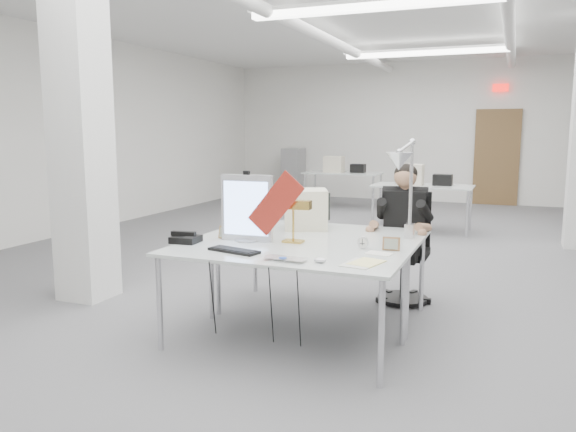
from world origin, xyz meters
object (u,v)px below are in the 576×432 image
object	(u,v)px
architect_lamp	(405,192)
desk_phone	(186,239)
monitor	(247,208)
desk_main	(283,253)
laptop	(283,260)
office_chair	(404,247)
seated_person	(404,211)
bankers_lamp	(293,223)
beige_monitor	(306,209)

from	to	relation	value
architect_lamp	desk_phone	bearing A→B (deg)	179.58
monitor	desk_main	bearing A→B (deg)	-34.37
desk_main	laptop	world-z (taller)	laptop
office_chair	laptop	bearing A→B (deg)	-113.59
seated_person	bankers_lamp	bearing A→B (deg)	-129.82
monitor	laptop	distance (m)	0.84
seated_person	bankers_lamp	xyz separation A→B (m)	(-0.69, -1.11, 0.01)
office_chair	beige_monitor	xyz separation A→B (m)	(-0.81, -0.53, 0.39)
desk_main	monitor	bearing A→B (deg)	148.62
laptop	bankers_lamp	bearing A→B (deg)	108.80
desk_main	architect_lamp	bearing A→B (deg)	38.84
seated_person	desk_phone	xyz separation A→B (m)	(-1.49, -1.44, -0.12)
laptop	beige_monitor	xyz separation A→B (m)	(-0.31, 1.30, 0.17)
office_chair	monitor	bearing A→B (deg)	-138.44
beige_monitor	desk_phone	bearing A→B (deg)	-147.82
office_chair	desk_phone	world-z (taller)	office_chair
office_chair	seated_person	bearing A→B (deg)	-98.21
bankers_lamp	architect_lamp	bearing A→B (deg)	15.33
seated_person	bankers_lamp	size ratio (longest dim) A/B	2.67
desk_main	laptop	xyz separation A→B (m)	(0.13, -0.32, 0.02)
seated_person	architect_lamp	world-z (taller)	architect_lamp
desk_main	laptop	distance (m)	0.35
bankers_lamp	laptop	bearing A→B (deg)	-78.43
seated_person	monitor	xyz separation A→B (m)	(-1.06, -1.20, 0.13)
monitor	beige_monitor	size ratio (longest dim) A/B	1.42
seated_person	monitor	bearing A→B (deg)	-139.59
seated_person	beige_monitor	bearing A→B (deg)	-157.86
desk_main	seated_person	distance (m)	1.59
desk_main	office_chair	xyz separation A→B (m)	(0.64, 1.50, -0.20)
office_chair	bankers_lamp	bearing A→B (deg)	-128.71
office_chair	laptop	distance (m)	1.91
monitor	office_chair	bearing A→B (deg)	46.79
seated_person	beige_monitor	xyz separation A→B (m)	(-0.81, -0.48, 0.04)
desk_main	monitor	world-z (taller)	monitor
seated_person	desk_phone	bearing A→B (deg)	-144.04
monitor	desk_phone	xyz separation A→B (m)	(-0.43, -0.24, -0.24)
monitor	bankers_lamp	bearing A→B (deg)	9.82
desk_phone	bankers_lamp	bearing A→B (deg)	17.83
bankers_lamp	desk_phone	world-z (taller)	bankers_lamp
office_chair	beige_monitor	size ratio (longest dim) A/B	2.87
seated_person	laptop	distance (m)	1.85
office_chair	monitor	xyz separation A→B (m)	(-1.06, -1.25, 0.48)
desk_phone	architect_lamp	size ratio (longest dim) A/B	0.25
desk_main	beige_monitor	bearing A→B (deg)	100.37
desk_main	beige_monitor	distance (m)	1.01
monitor	beige_monitor	xyz separation A→B (m)	(0.24, 0.72, -0.09)
bankers_lamp	beige_monitor	size ratio (longest dim) A/B	0.84
office_chair	bankers_lamp	distance (m)	1.40
beige_monitor	desk_main	bearing A→B (deg)	-102.66
bankers_lamp	beige_monitor	bearing A→B (deg)	97.53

